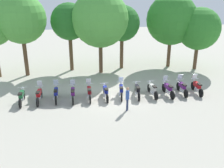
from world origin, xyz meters
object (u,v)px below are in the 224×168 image
at_px(motorcycle_1, 39,95).
at_px(tree_6, 199,29).
at_px(motorcycle_11, 197,87).
at_px(motorcycle_5, 106,92).
at_px(tree_2, 69,22).
at_px(tree_4, 122,24).
at_px(motorcycle_2, 56,93).
at_px(motorcycle_7, 137,90).
at_px(motorcycle_0, 22,96).
at_px(tree_1, 21,19).
at_px(motorcycle_3, 73,93).
at_px(tree_5, 172,20).
at_px(motorcycle_10, 182,87).
at_px(person_0, 127,97).
at_px(motorcycle_8, 152,89).
at_px(motorcycle_9, 168,89).
at_px(motorcycle_6, 121,90).
at_px(tree_3, 100,19).
at_px(motorcycle_4, 89,92).

height_order(motorcycle_1, tree_6, tree_6).
bearing_deg(motorcycle_11, motorcycle_5, 94.18).
relative_size(motorcycle_11, tree_2, 0.33).
bearing_deg(tree_4, motorcycle_2, -134.15).
height_order(motorcycle_7, tree_6, tree_6).
bearing_deg(motorcycle_0, tree_1, 4.37).
relative_size(motorcycle_3, tree_5, 0.30).
xyz_separation_m(motorcycle_10, person_0, (-4.89, -1.81, 0.42)).
bearing_deg(tree_2, tree_6, -11.46).
bearing_deg(motorcycle_11, motorcycle_1, 93.89).
bearing_deg(motorcycle_1, tree_6, -65.53).
bearing_deg(tree_6, motorcycle_2, -160.62).
distance_m(motorcycle_8, motorcycle_10, 2.35).
xyz_separation_m(motorcycle_9, tree_4, (-1.47, 7.90, 3.99)).
relative_size(motorcycle_0, tree_1, 0.30).
bearing_deg(motorcycle_10, motorcycle_9, 99.08).
relative_size(motorcycle_6, motorcycle_11, 0.99).
relative_size(tree_5, tree_6, 1.21).
xyz_separation_m(motorcycle_3, motorcycle_5, (2.34, -0.19, -0.01)).
xyz_separation_m(motorcycle_0, motorcycle_11, (12.90, -1.07, 0.01)).
height_order(tree_3, tree_6, tree_3).
xyz_separation_m(motorcycle_7, tree_1, (-8.41, 7.31, 4.68)).
height_order(motorcycle_6, motorcycle_7, motorcycle_6).
xyz_separation_m(motorcycle_7, tree_4, (0.87, 7.66, 4.01)).
xyz_separation_m(motorcycle_3, motorcycle_11, (9.38, -0.79, 0.00)).
xyz_separation_m(motorcycle_2, tree_1, (-2.55, 6.59, 4.67)).
bearing_deg(motorcycle_4, person_0, -133.85).
bearing_deg(motorcycle_10, motorcycle_11, -89.51).
xyz_separation_m(motorcycle_4, tree_2, (-0.68, 7.70, 4.23)).
bearing_deg(motorcycle_6, motorcycle_10, -82.97).
height_order(motorcycle_5, motorcycle_10, motorcycle_10).
bearing_deg(motorcycle_7, motorcycle_1, 94.49).
xyz_separation_m(motorcycle_1, motorcycle_8, (8.20, -0.78, -0.01)).
relative_size(motorcycle_1, motorcycle_8, 1.00).
bearing_deg(motorcycle_11, motorcycle_2, 93.27).
relative_size(tree_2, tree_6, 1.07).
bearing_deg(tree_4, motorcycle_0, -142.64).
bearing_deg(motorcycle_0, motorcycle_6, -91.15).
bearing_deg(motorcycle_2, tree_5, -57.90).
relative_size(motorcycle_10, person_0, 1.36).
distance_m(motorcycle_10, tree_3, 9.61).
bearing_deg(tree_4, motorcycle_8, -87.78).
bearing_deg(motorcycle_7, motorcycle_5, 94.13).
bearing_deg(motorcycle_8, motorcycle_1, 87.44).
distance_m(motorcycle_3, tree_4, 9.94).
bearing_deg(motorcycle_5, tree_6, -59.59).
bearing_deg(motorcycle_6, motorcycle_9, -85.42).
bearing_deg(motorcycle_8, tree_1, 55.27).
bearing_deg(motorcycle_7, motorcycle_8, -83.05).
distance_m(motorcycle_3, motorcycle_4, 1.17).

